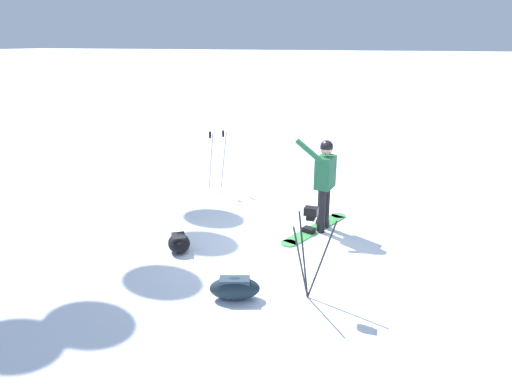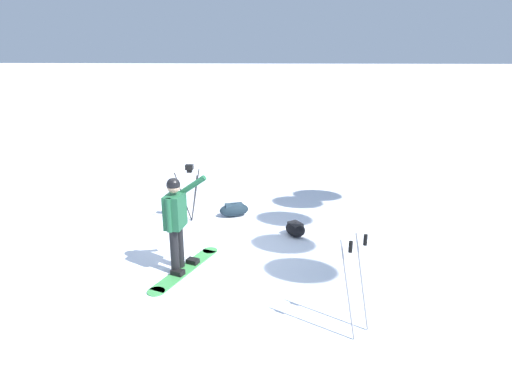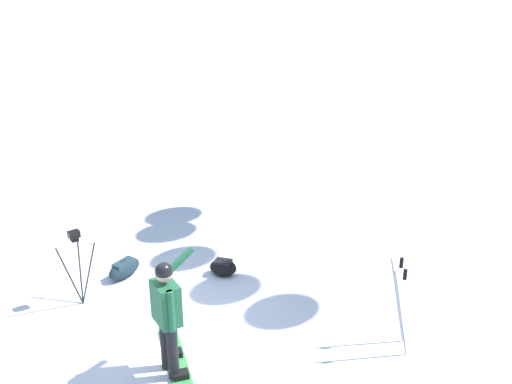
{
  "view_description": "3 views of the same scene",
  "coord_description": "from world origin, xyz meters",
  "px_view_note": "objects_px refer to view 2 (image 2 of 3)",
  "views": [
    {
      "loc": [
        6.43,
        1.83,
        3.14
      ],
      "look_at": [
        0.01,
        -0.48,
        0.84
      ],
      "focal_mm": 31.61,
      "sensor_mm": 36.0,
      "label": 1
    },
    {
      "loc": [
        -7.2,
        -1.34,
        3.44
      ],
      "look_at": [
        -0.05,
        -0.76,
        1.16
      ],
      "focal_mm": 30.74,
      "sensor_mm": 36.0,
      "label": 2
    },
    {
      "loc": [
        -6.0,
        3.16,
        4.79
      ],
      "look_at": [
        -0.2,
        -1.38,
        1.85
      ],
      "focal_mm": 38.95,
      "sensor_mm": 36.0,
      "label": 3
    }
  ],
  "objects_px": {
    "gear_bag_large": "(295,229)",
    "gear_bag_small": "(234,210)",
    "snowboarder": "(176,216)",
    "ski_poles": "(356,272)",
    "camera_tripod": "(190,181)",
    "snowboard": "(186,268)"
  },
  "relations": [
    {
      "from": "snowboarder",
      "to": "gear_bag_small",
      "type": "relative_size",
      "value": 2.29
    },
    {
      "from": "gear_bag_large",
      "to": "gear_bag_small",
      "type": "distance_m",
      "value": 1.66
    },
    {
      "from": "gear_bag_large",
      "to": "camera_tripod",
      "type": "height_order",
      "value": "camera_tripod"
    },
    {
      "from": "gear_bag_small",
      "to": "snowboarder",
      "type": "bearing_deg",
      "value": 167.04
    },
    {
      "from": "ski_poles",
      "to": "gear_bag_large",
      "type": "bearing_deg",
      "value": 13.13
    },
    {
      "from": "snowboard",
      "to": "gear_bag_large",
      "type": "relative_size",
      "value": 3.06
    },
    {
      "from": "gear_bag_small",
      "to": "ski_poles",
      "type": "height_order",
      "value": "ski_poles"
    },
    {
      "from": "snowboard",
      "to": "camera_tripod",
      "type": "distance_m",
      "value": 2.4
    },
    {
      "from": "camera_tripod",
      "to": "ski_poles",
      "type": "bearing_deg",
      "value": -141.58
    },
    {
      "from": "snowboarder",
      "to": "camera_tripod",
      "type": "xyz_separation_m",
      "value": [
        2.23,
        0.27,
        -0.06
      ]
    },
    {
      "from": "snowboard",
      "to": "camera_tripod",
      "type": "xyz_separation_m",
      "value": [
        2.21,
        0.38,
        0.87
      ]
    },
    {
      "from": "gear_bag_small",
      "to": "gear_bag_large",
      "type": "bearing_deg",
      "value": -126.01
    },
    {
      "from": "snowboarder",
      "to": "ski_poles",
      "type": "xyz_separation_m",
      "value": [
        -1.45,
        -2.65,
        -0.1
      ]
    },
    {
      "from": "snowboarder",
      "to": "gear_bag_large",
      "type": "xyz_separation_m",
      "value": [
        1.61,
        -1.93,
        -0.81
      ]
    },
    {
      "from": "gear_bag_large",
      "to": "gear_bag_small",
      "type": "height_order",
      "value": "gear_bag_small"
    },
    {
      "from": "snowboarder",
      "to": "camera_tripod",
      "type": "bearing_deg",
      "value": 7.02
    },
    {
      "from": "camera_tripod",
      "to": "ski_poles",
      "type": "xyz_separation_m",
      "value": [
        -3.68,
        -2.92,
        -0.04
      ]
    },
    {
      "from": "ski_poles",
      "to": "camera_tripod",
      "type": "bearing_deg",
      "value": 38.42
    },
    {
      "from": "gear_bag_small",
      "to": "ski_poles",
      "type": "distance_m",
      "value": 4.58
    },
    {
      "from": "snowboarder",
      "to": "gear_bag_large",
      "type": "height_order",
      "value": "snowboarder"
    },
    {
      "from": "ski_poles",
      "to": "gear_bag_small",
      "type": "bearing_deg",
      "value": 26.99
    },
    {
      "from": "gear_bag_large",
      "to": "gear_bag_small",
      "type": "relative_size",
      "value": 0.81
    }
  ]
}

